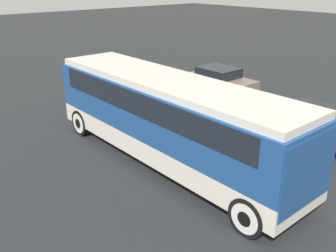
# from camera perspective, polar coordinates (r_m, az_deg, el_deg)

# --- Properties ---
(ground_plane) EXTENTS (120.00, 120.00, 0.00)m
(ground_plane) POSITION_cam_1_polar(r_m,az_deg,el_deg) (13.33, 0.00, -5.46)
(ground_plane) COLOR #26282B
(tour_bus) EXTENTS (10.43, 2.53, 3.04)m
(tour_bus) POSITION_cam_1_polar(r_m,az_deg,el_deg) (12.53, 0.29, 1.85)
(tour_bus) COLOR silver
(tour_bus) RESTS_ON ground_plane
(parked_car_near) EXTENTS (4.08, 1.96, 1.37)m
(parked_car_near) POSITION_cam_1_polar(r_m,az_deg,el_deg) (21.45, 7.88, 7.00)
(parked_car_near) COLOR #7A6B5B
(parked_car_near) RESTS_ON ground_plane
(parked_car_mid) EXTENTS (4.13, 1.84, 1.38)m
(parked_car_mid) POSITION_cam_1_polar(r_m,az_deg,el_deg) (15.82, 21.40, 0.17)
(parked_car_mid) COLOR maroon
(parked_car_mid) RESTS_ON ground_plane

